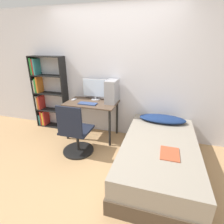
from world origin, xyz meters
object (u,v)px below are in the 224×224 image
bookshelf (45,94)px  keyboard (88,104)px  office_chair (76,135)px  bed (159,156)px  pc_tower (112,92)px  monitor (95,89)px

bookshelf → keyboard: bookshelf is taller
bookshelf → office_chair: 1.50m
bed → office_chair: bearing=178.9°
office_chair → pc_tower: bearing=61.7°
bookshelf → pc_tower: bookshelf is taller
keyboard → pc_tower: size_ratio=0.81×
bed → keyboard: (-1.40, 0.57, 0.51)m
office_chair → keyboard: bearing=89.6°
bookshelf → office_chair: size_ratio=1.71×
bed → keyboard: size_ratio=5.63×
bookshelf → keyboard: size_ratio=4.50×
office_chair → bed: (1.40, -0.03, -0.11)m
bookshelf → bed: size_ratio=0.80×
office_chair → keyboard: office_chair is taller
bookshelf → pc_tower: bearing=-2.5°
office_chair → monitor: bearing=87.3°
bookshelf → pc_tower: size_ratio=3.63×
monitor → keyboard: size_ratio=1.54×
office_chair → pc_tower: 1.07m
keyboard → pc_tower: bearing=29.7°
bed → pc_tower: size_ratio=4.54×
keyboard → pc_tower: (0.41, 0.24, 0.21)m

